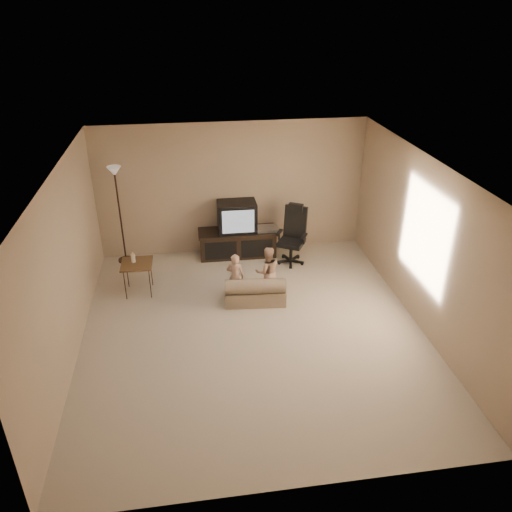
{
  "coord_description": "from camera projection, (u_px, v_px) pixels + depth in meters",
  "views": [
    {
      "loc": [
        -0.85,
        -6.06,
        4.44
      ],
      "look_at": [
        0.13,
        0.6,
        0.93
      ],
      "focal_mm": 35.0,
      "sensor_mm": 36.0,
      "label": 1
    }
  ],
  "objects": [
    {
      "name": "tv_stand",
      "position": [
        238.0,
        233.0,
        9.46
      ],
      "size": [
        1.51,
        0.57,
        1.07
      ],
      "rotation": [
        0.0,
        0.0,
        -0.01
      ],
      "color": "black",
      "rests_on": "floor"
    },
    {
      "name": "toddler_left",
      "position": [
        235.0,
        276.0,
        8.1
      ],
      "size": [
        0.34,
        0.28,
        0.8
      ],
      "primitive_type": "imported",
      "rotation": [
        0.0,
        0.0,
        2.87
      ],
      "color": "tan",
      "rests_on": "floor"
    },
    {
      "name": "floor_lamp",
      "position": [
        117.0,
        194.0,
        8.82
      ],
      "size": [
        0.29,
        0.29,
        1.84
      ],
      "color": "black",
      "rests_on": "floor"
    },
    {
      "name": "office_chair",
      "position": [
        292.0,
        242.0,
        9.24
      ],
      "size": [
        0.7,
        0.71,
        1.11
      ],
      "rotation": [
        0.0,
        0.0,
        -0.53
      ],
      "color": "black",
      "rests_on": "floor"
    },
    {
      "name": "toddler_right",
      "position": [
        267.0,
        271.0,
        8.18
      ],
      "size": [
        0.44,
        0.26,
        0.86
      ],
      "primitive_type": "imported",
      "rotation": [
        0.0,
        0.0,
        3.22
      ],
      "color": "tan",
      "rests_on": "floor"
    },
    {
      "name": "room_shell",
      "position": [
        253.0,
        239.0,
        6.77
      ],
      "size": [
        5.5,
        5.5,
        5.5
      ],
      "color": "silver",
      "rests_on": "floor"
    },
    {
      "name": "child_sofa",
      "position": [
        255.0,
        291.0,
        8.08
      ],
      "size": [
        1.02,
        0.64,
        0.48
      ],
      "rotation": [
        0.0,
        0.0,
        -0.09
      ],
      "color": "gray",
      "rests_on": "floor"
    },
    {
      "name": "side_table",
      "position": [
        136.0,
        264.0,
        8.19
      ],
      "size": [
        0.51,
        0.51,
        0.75
      ],
      "rotation": [
        0.0,
        0.0,
        -0.01
      ],
      "color": "brown",
      "rests_on": "floor"
    },
    {
      "name": "floor",
      "position": [
        253.0,
        330.0,
        7.47
      ],
      "size": [
        5.5,
        5.5,
        0.0
      ],
      "primitive_type": "plane",
      "color": "#B4A68F",
      "rests_on": "ground"
    }
  ]
}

